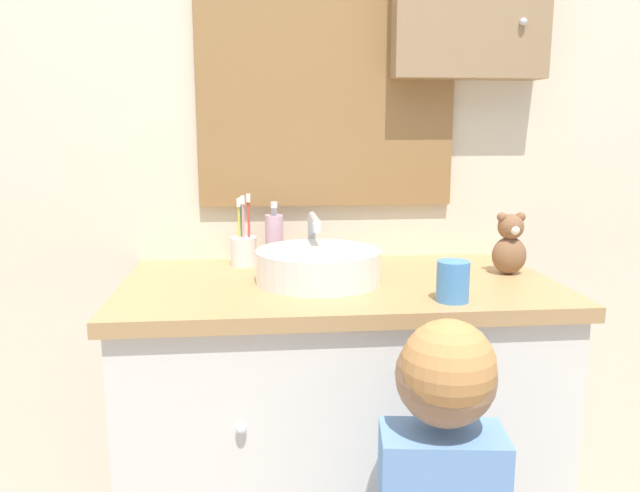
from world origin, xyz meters
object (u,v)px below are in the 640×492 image
at_px(soap_dispenser, 274,238).
at_px(drinking_cup, 453,281).
at_px(teddy_bear, 510,245).
at_px(sink_basin, 319,264).
at_px(toothbrush_holder, 244,248).

height_order(soap_dispenser, drinking_cup, soap_dispenser).
bearing_deg(soap_dispenser, drinking_cup, -48.99).
xyz_separation_m(soap_dispenser, teddy_bear, (0.61, -0.20, 0.01)).
bearing_deg(drinking_cup, sink_basin, 142.56).
distance_m(sink_basin, drinking_cup, 0.35).
distance_m(soap_dispenser, teddy_bear, 0.64).
xyz_separation_m(sink_basin, toothbrush_holder, (-0.19, 0.20, 0.01)).
bearing_deg(toothbrush_holder, soap_dispenser, 16.08).
relative_size(sink_basin, soap_dispenser, 2.07).
height_order(teddy_bear, drinking_cup, teddy_bear).
bearing_deg(soap_dispenser, toothbrush_holder, -163.92).
distance_m(sink_basin, soap_dispenser, 0.25).
xyz_separation_m(soap_dispenser, drinking_cup, (0.38, -0.44, -0.03)).
bearing_deg(sink_basin, toothbrush_holder, 133.44).
height_order(soap_dispenser, teddy_bear, soap_dispenser).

